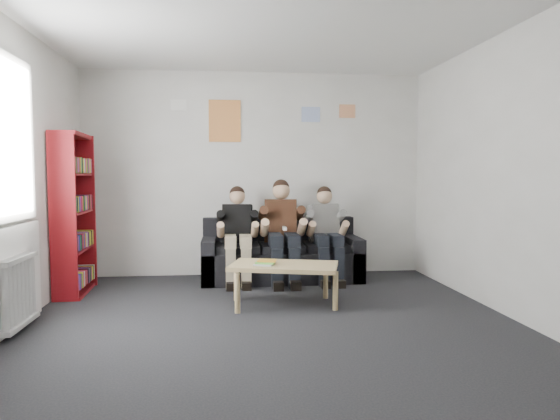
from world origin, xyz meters
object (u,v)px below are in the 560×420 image
(sofa, at_px, (281,257))
(person_middle, at_px, (283,232))
(bookshelf, at_px, (74,214))
(person_left, at_px, (238,235))
(person_right, at_px, (327,234))
(coffee_table, at_px, (284,269))

(sofa, bearing_deg, person_middle, -90.00)
(bookshelf, relative_size, person_left, 1.50)
(bookshelf, bearing_deg, person_right, 3.53)
(person_middle, relative_size, person_right, 1.07)
(person_left, height_order, person_right, person_left)
(person_left, relative_size, person_right, 1.00)
(bookshelf, distance_m, person_left, 1.89)
(person_left, height_order, person_middle, person_middle)
(coffee_table, height_order, person_right, person_right)
(sofa, xyz_separation_m, coffee_table, (-0.11, -1.30, 0.10))
(person_left, bearing_deg, bookshelf, -161.25)
(person_left, xyz_separation_m, person_middle, (0.56, -0.01, 0.03))
(coffee_table, distance_m, person_middle, 1.15)
(person_right, bearing_deg, sofa, 152.41)
(coffee_table, bearing_deg, bookshelf, 160.87)
(sofa, height_order, person_right, person_right)
(coffee_table, height_order, person_middle, person_middle)
(person_left, bearing_deg, sofa, 27.16)
(bookshelf, bearing_deg, person_middle, 4.86)
(sofa, bearing_deg, person_right, -18.49)
(person_middle, bearing_deg, person_left, -172.05)
(bookshelf, bearing_deg, sofa, 9.31)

